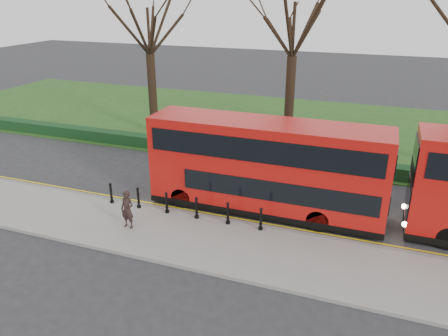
% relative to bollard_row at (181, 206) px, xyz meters
% --- Properties ---
extents(ground, '(120.00, 120.00, 0.00)m').
position_rel_bollard_row_xyz_m(ground, '(0.41, 1.35, -0.65)').
color(ground, '#28282B').
rests_on(ground, ground).
extents(pavement, '(60.00, 4.00, 0.15)m').
position_rel_bollard_row_xyz_m(pavement, '(0.41, -1.65, -0.57)').
color(pavement, gray).
rests_on(pavement, ground).
extents(kerb, '(60.00, 0.25, 0.16)m').
position_rel_bollard_row_xyz_m(kerb, '(0.41, 0.35, -0.57)').
color(kerb, slate).
rests_on(kerb, ground).
extents(grass_verge, '(60.00, 18.00, 0.06)m').
position_rel_bollard_row_xyz_m(grass_verge, '(0.41, 16.35, -0.62)').
color(grass_verge, '#234918').
rests_on(grass_verge, ground).
extents(hedge, '(60.00, 0.90, 0.80)m').
position_rel_bollard_row_xyz_m(hedge, '(0.41, 8.15, -0.25)').
color(hedge, black).
rests_on(hedge, ground).
extents(yellow_line_outer, '(60.00, 0.10, 0.01)m').
position_rel_bollard_row_xyz_m(yellow_line_outer, '(0.41, 0.65, -0.64)').
color(yellow_line_outer, yellow).
rests_on(yellow_line_outer, ground).
extents(yellow_line_inner, '(60.00, 0.10, 0.01)m').
position_rel_bollard_row_xyz_m(yellow_line_inner, '(0.41, 0.85, -0.64)').
color(yellow_line_inner, yellow).
rests_on(yellow_line_inner, ground).
extents(tree_left, '(6.66, 6.66, 10.40)m').
position_rel_bollard_row_xyz_m(tree_left, '(-7.59, 11.35, 6.91)').
color(tree_left, black).
rests_on(tree_left, ground).
extents(tree_mid, '(7.00, 7.00, 10.93)m').
position_rel_bollard_row_xyz_m(tree_mid, '(2.41, 11.35, 7.29)').
color(tree_mid, black).
rests_on(tree_mid, ground).
extents(bollard_row, '(7.70, 0.15, 1.00)m').
position_rel_bollard_row_xyz_m(bollard_row, '(0.00, 0.00, 0.00)').
color(bollard_row, black).
rests_on(bollard_row, pavement).
extents(bus_lead, '(10.98, 2.52, 4.37)m').
position_rel_bollard_row_xyz_m(bus_lead, '(3.37, 2.11, 1.55)').
color(bus_lead, '#B7130E').
rests_on(bus_lead, ground).
extents(pedestrian, '(0.66, 0.47, 1.73)m').
position_rel_bollard_row_xyz_m(pedestrian, '(-1.72, -1.79, 0.36)').
color(pedestrian, black).
rests_on(pedestrian, pavement).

